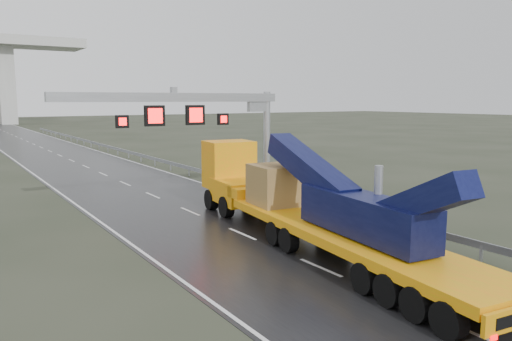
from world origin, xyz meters
TOP-DOWN VIEW (x-y plane):
  - ground at (0.00, 0.00)m, footprint 400.00×400.00m
  - road at (0.00, 40.00)m, footprint 11.00×200.00m
  - guardrail at (6.10, 30.00)m, footprint 0.20×140.00m
  - sign_gantry at (2.10, 17.99)m, footprint 14.90×1.20m
  - heavy_haul_truck at (1.82, 8.42)m, footprint 5.49×21.50m
  - exit_sign_pair at (7.10, 14.98)m, footprint 1.28×0.56m
  - striped_barrier at (6.00, 17.26)m, footprint 0.74×0.45m

SIDE VIEW (x-z plane):
  - ground at x=0.00m, z-range 0.00..0.00m
  - road at x=0.00m, z-range 0.00..0.02m
  - striped_barrier at x=6.00m, z-range 0.00..1.20m
  - guardrail at x=6.10m, z-range 0.00..1.40m
  - exit_sign_pair at x=7.10m, z-range 0.46..2.79m
  - heavy_haul_truck at x=1.82m, z-range -0.56..4.44m
  - sign_gantry at x=2.10m, z-range 1.90..9.33m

